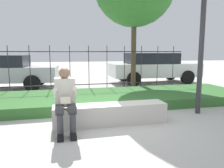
# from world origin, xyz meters

# --- Properties ---
(ground_plane) EXTENTS (60.00, 60.00, 0.00)m
(ground_plane) POSITION_xyz_m (0.00, 0.00, 0.00)
(ground_plane) COLOR #B2AFA8
(stone_bench) EXTENTS (2.38, 0.48, 0.42)m
(stone_bench) POSITION_xyz_m (-0.01, 0.00, 0.19)
(stone_bench) COLOR beige
(stone_bench) RESTS_ON ground_plane
(person_seated_reader) EXTENTS (0.42, 0.73, 1.22)m
(person_seated_reader) POSITION_xyz_m (-0.94, -0.27, 0.66)
(person_seated_reader) COLOR black
(person_seated_reader) RESTS_ON ground_plane
(grass_berm) EXTENTS (9.34, 2.41, 0.26)m
(grass_berm) POSITION_xyz_m (0.00, 1.90, 0.13)
(grass_berm) COLOR #33662D
(grass_berm) RESTS_ON ground_plane
(iron_fence) EXTENTS (7.34, 0.03, 1.73)m
(iron_fence) POSITION_xyz_m (-0.00, 3.46, 0.91)
(iron_fence) COLOR #232326
(iron_fence) RESTS_ON ground_plane
(car_parked_right) EXTENTS (4.34, 1.91, 1.46)m
(car_parked_right) POSITION_xyz_m (3.47, 5.62, 0.77)
(car_parked_right) COLOR silver
(car_parked_right) RESTS_ON ground_plane
(street_lamp) EXTENTS (0.28, 0.28, 3.43)m
(street_lamp) POSITION_xyz_m (2.28, 0.26, 2.15)
(street_lamp) COLOR #2D2D30
(street_lamp) RESTS_ON ground_plane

